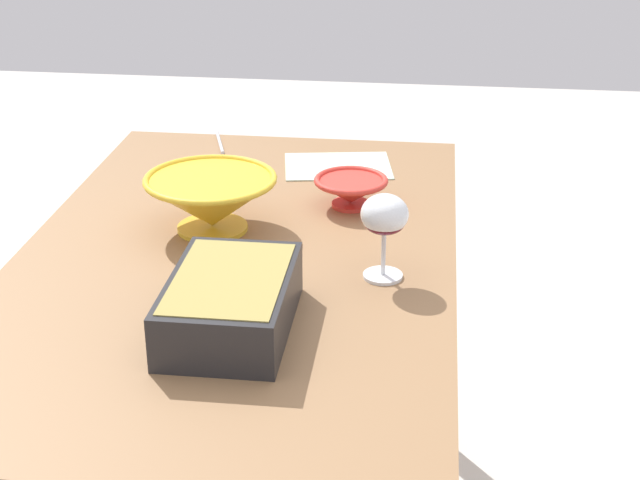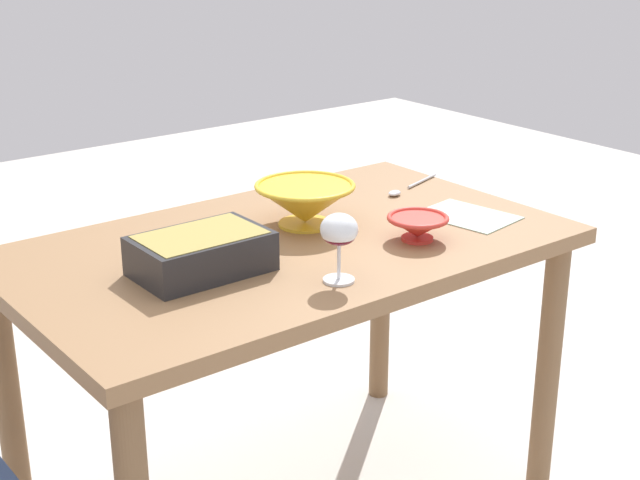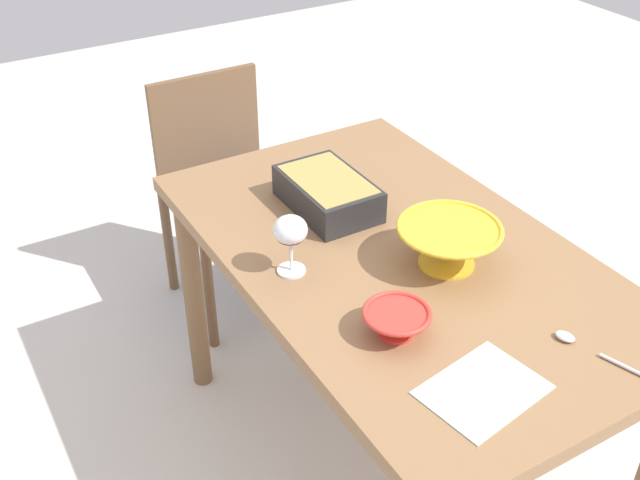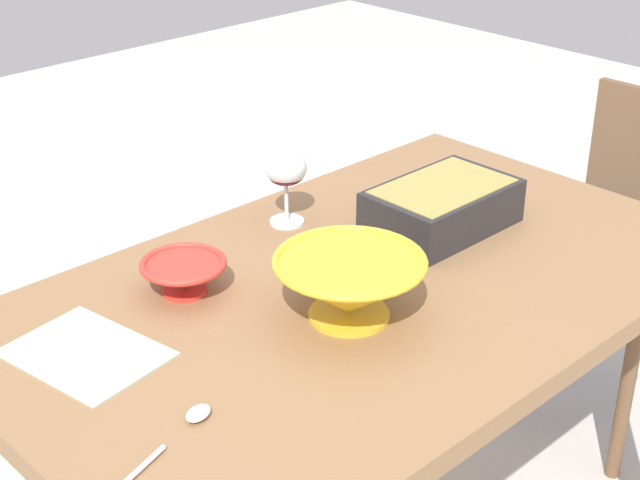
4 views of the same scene
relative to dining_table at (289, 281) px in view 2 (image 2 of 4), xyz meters
name	(u,v)px [view 2 (image 2 of 4)]	position (x,y,z in m)	size (l,w,h in m)	color
dining_table	(289,281)	(0.00, 0.00, 0.00)	(1.33, 0.80, 0.78)	olive
wine_glass	(339,233)	(0.06, 0.27, 0.21)	(0.08, 0.08, 0.15)	white
casserole_dish	(201,251)	(0.27, 0.05, 0.15)	(0.29, 0.19, 0.09)	#262628
mixing_bowl	(418,226)	(-0.25, 0.19, 0.14)	(0.15, 0.15, 0.06)	red
small_bowl	(305,203)	(-0.10, -0.07, 0.16)	(0.25, 0.25, 0.11)	yellow
serving_spoon	(405,189)	(-0.50, -0.13, 0.11)	(0.25, 0.10, 0.01)	silver
napkin	(467,216)	(-0.48, 0.14, 0.11)	(0.18, 0.24, 0.00)	#B2CCB7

